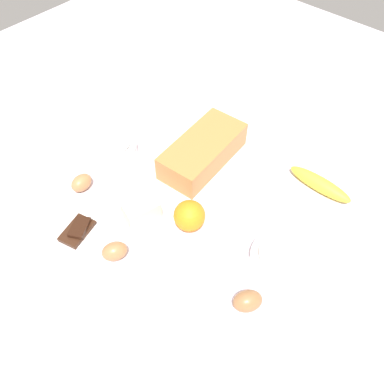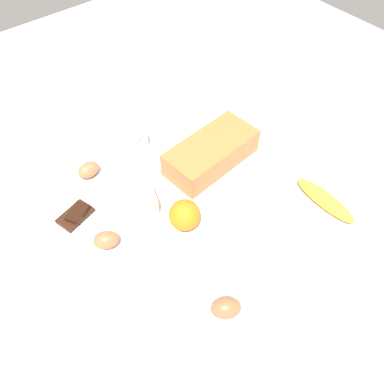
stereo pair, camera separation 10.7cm
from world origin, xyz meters
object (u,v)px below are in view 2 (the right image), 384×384
butter_block (139,203)px  egg_near_butter (106,240)px  sugar_bowl (128,139)px  egg_beside_bowl (88,170)px  flour_bowl (269,270)px  chocolate_plate (76,217)px  loaf_pan (211,152)px  banana (325,200)px  egg_loose (226,308)px  orange_fruit (185,215)px

butter_block → egg_near_butter: size_ratio=1.42×
sugar_bowl → egg_beside_bowl: 0.16m
flour_bowl → chocolate_plate: (-0.27, 0.44, -0.02)m
egg_beside_bowl → loaf_pan: bearing=-30.9°
chocolate_plate → egg_beside_bowl: bearing=47.4°
egg_near_butter → chocolate_plate: bearing=99.8°
sugar_bowl → egg_near_butter: (-0.24, -0.27, -0.01)m
egg_near_butter → chocolate_plate: size_ratio=0.49×
banana → egg_loose: size_ratio=2.77×
banana → egg_beside_bowl: egg_beside_bowl is taller
egg_near_butter → flour_bowl: bearing=-51.4°
sugar_bowl → orange_fruit: 0.34m
loaf_pan → flour_bowl: (-0.14, -0.37, -0.01)m
butter_block → egg_near_butter: bearing=-163.0°
orange_fruit → egg_near_butter: (-0.19, 0.07, -0.02)m
flour_bowl → butter_block: flour_bowl is taller
egg_near_butter → egg_loose: size_ratio=0.93×
egg_loose → flour_bowl: bearing=1.7°
sugar_bowl → egg_near_butter: bearing=-132.4°
banana → egg_beside_bowl: size_ratio=2.98×
egg_beside_bowl → sugar_bowl: bearing=10.5°
orange_fruit → egg_loose: (-0.08, -0.25, -0.02)m
flour_bowl → egg_beside_bowl: bearing=106.8°
egg_near_butter → banana: bearing=-26.6°
loaf_pan → sugar_bowl: loaf_pan is taller
loaf_pan → egg_loose: 0.47m
egg_beside_bowl → orange_fruit: bearing=-71.1°
loaf_pan → egg_near_butter: loaf_pan is taller
chocolate_plate → egg_near_butter: bearing=-80.2°
flour_bowl → sugar_bowl: 0.58m
butter_block → egg_beside_bowl: size_ratio=1.41×
egg_near_butter → egg_beside_bowl: bearing=70.2°
egg_near_butter → egg_loose: bearing=-70.7°
chocolate_plate → flour_bowl: bearing=-58.0°
banana → butter_block: bearing=142.9°
flour_bowl → egg_near_butter: 0.40m
flour_bowl → chocolate_plate: 0.52m
flour_bowl → banana: bearing=10.7°
loaf_pan → banana: loaf_pan is taller
sugar_bowl → banana: (0.29, -0.53, -0.01)m
loaf_pan → egg_beside_bowl: size_ratio=4.55×
egg_beside_bowl → chocolate_plate: bearing=-132.6°
loaf_pan → banana: (0.14, -0.32, -0.02)m
orange_fruit → butter_block: 0.13m
butter_block → banana: bearing=-37.1°
sugar_bowl → butter_block: size_ratio=1.36×
orange_fruit → egg_loose: bearing=-107.9°
banana → chocolate_plate: banana is taller
egg_near_butter → butter_block: bearing=17.0°
egg_beside_bowl → flour_bowl: bearing=-73.2°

